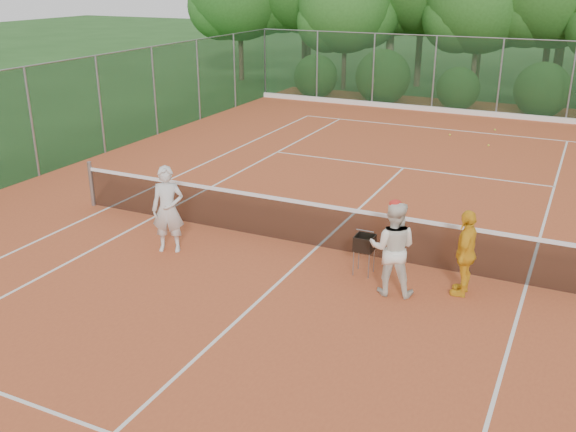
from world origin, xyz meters
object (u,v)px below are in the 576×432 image
object	(u,v)px
player_white	(168,209)
player_center_grp	(393,248)
ball_hopper	(364,244)
player_yellow	(466,253)

from	to	relation	value
player_white	player_center_grp	distance (m)	4.60
ball_hopper	player_white	bearing A→B (deg)	-170.01
player_center_grp	ball_hopper	xyz separation A→B (m)	(-0.68, 0.52, -0.25)
player_white	player_center_grp	size ratio (longest dim) A/B	1.02
player_center_grp	player_white	bearing A→B (deg)	-178.32
player_white	player_yellow	distance (m)	5.79
player_center_grp	ball_hopper	distance (m)	0.90
player_white	ball_hopper	xyz separation A→B (m)	(3.92, 0.66, -0.28)
player_center_grp	player_yellow	distance (m)	1.27
player_yellow	ball_hopper	xyz separation A→B (m)	(-1.83, 0.00, -0.17)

